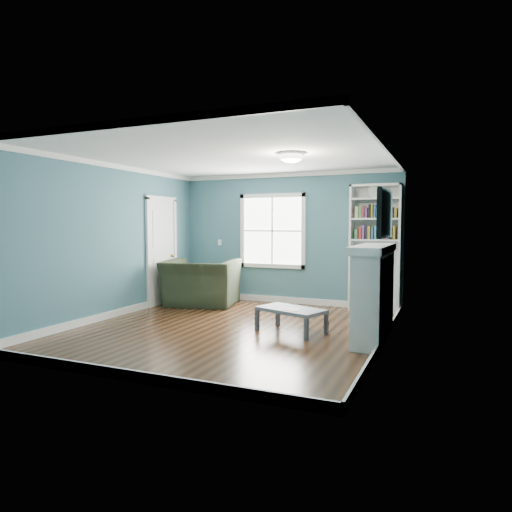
% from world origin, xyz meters
% --- Properties ---
extents(floor, '(5.00, 5.00, 0.00)m').
position_xyz_m(floor, '(0.00, 0.00, 0.00)').
color(floor, black).
rests_on(floor, ground).
extents(room_walls, '(5.00, 5.00, 5.00)m').
position_xyz_m(room_walls, '(0.00, 0.00, 1.58)').
color(room_walls, '#3D6979').
rests_on(room_walls, ground).
extents(trim, '(4.50, 5.00, 2.60)m').
position_xyz_m(trim, '(0.00, 0.00, 1.24)').
color(trim, white).
rests_on(trim, ground).
extents(window, '(1.40, 0.06, 1.50)m').
position_xyz_m(window, '(-0.30, 2.49, 1.45)').
color(window, white).
rests_on(window, room_walls).
extents(bookshelf, '(0.90, 0.35, 2.31)m').
position_xyz_m(bookshelf, '(1.77, 2.30, 0.92)').
color(bookshelf, silver).
rests_on(bookshelf, ground).
extents(fireplace, '(0.44, 1.58, 1.30)m').
position_xyz_m(fireplace, '(2.08, 0.20, 0.64)').
color(fireplace, black).
rests_on(fireplace, ground).
extents(tv, '(0.06, 1.10, 0.65)m').
position_xyz_m(tv, '(2.20, 0.20, 1.72)').
color(tv, black).
rests_on(tv, fireplace).
extents(door, '(0.12, 0.98, 2.17)m').
position_xyz_m(door, '(-2.22, 1.40, 1.07)').
color(door, silver).
rests_on(door, ground).
extents(ceiling_fixture, '(0.38, 0.38, 0.15)m').
position_xyz_m(ceiling_fixture, '(0.90, 0.10, 2.55)').
color(ceiling_fixture, white).
rests_on(ceiling_fixture, room_walls).
extents(light_switch, '(0.08, 0.01, 0.12)m').
position_xyz_m(light_switch, '(-1.50, 2.48, 1.20)').
color(light_switch, white).
rests_on(light_switch, room_walls).
extents(recliner, '(1.51, 1.14, 1.19)m').
position_xyz_m(recliner, '(-1.45, 1.60, 0.59)').
color(recliner, black).
rests_on(recliner, ground).
extents(coffee_table, '(1.10, 0.83, 0.35)m').
position_xyz_m(coffee_table, '(0.89, 0.17, 0.31)').
color(coffee_table, '#454A53').
rests_on(coffee_table, ground).
extents(paper_sheet, '(0.25, 0.30, 0.00)m').
position_xyz_m(paper_sheet, '(0.94, 0.08, 0.36)').
color(paper_sheet, white).
rests_on(paper_sheet, coffee_table).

